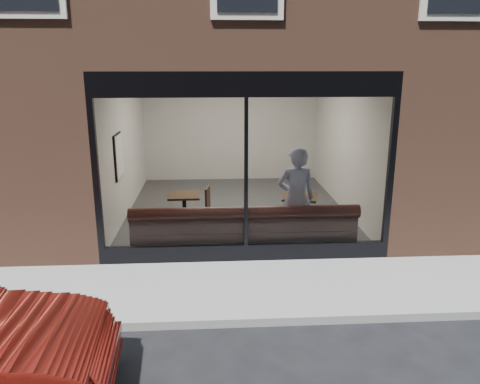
{
  "coord_description": "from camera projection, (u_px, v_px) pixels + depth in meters",
  "views": [
    {
      "loc": [
        -0.56,
        -5.48,
        3.31
      ],
      "look_at": [
        -0.08,
        2.4,
        1.14
      ],
      "focal_mm": 35.0,
      "sensor_mm": 36.0,
      "label": 1
    }
  ],
  "objects": [
    {
      "name": "cafe_ceiling",
      "position": [
        236.0,
        70.0,
        10.15
      ],
      "size": [
        6.0,
        6.0,
        0.0
      ],
      "primitive_type": "plane",
      "rotation": [
        3.14,
        0.0,
        0.0
      ],
      "color": "white",
      "rests_on": "host_building_upper"
    },
    {
      "name": "kerb_near",
      "position": [
        257.0,
        321.0,
        6.12
      ],
      "size": [
        40.0,
        0.1,
        0.12
      ],
      "primitive_type": "cube",
      "color": "gray",
      "rests_on": "ground"
    },
    {
      "name": "sidewalk_near",
      "position": [
        251.0,
        288.0,
        7.14
      ],
      "size": [
        40.0,
        2.0,
        0.01
      ],
      "primitive_type": "cube",
      "color": "gray",
      "rests_on": "ground"
    },
    {
      "name": "storefront_kick",
      "position": [
        246.0,
        252.0,
        8.12
      ],
      "size": [
        5.0,
        0.1,
        0.3
      ],
      "primitive_type": "cube",
      "color": "black",
      "rests_on": "ground"
    },
    {
      "name": "host_building_backfill",
      "position": [
        227.0,
        115.0,
        16.35
      ],
      "size": [
        5.0,
        6.0,
        3.2
      ],
      "primitive_type": "cube",
      "color": "brown",
      "rests_on": "ground"
    },
    {
      "name": "wall_poster",
      "position": [
        119.0,
        156.0,
        9.53
      ],
      "size": [
        0.02,
        0.65,
        0.87
      ],
      "primitive_type": "cube",
      "color": "white",
      "rests_on": "cafe_wall_left"
    },
    {
      "name": "storefront_mullion",
      "position": [
        246.0,
        174.0,
        7.75
      ],
      "size": [
        0.06,
        0.1,
        2.5
      ],
      "primitive_type": "cube",
      "color": "black",
      "rests_on": "storefront_kick"
    },
    {
      "name": "storefront_header",
      "position": [
        246.0,
        84.0,
        7.36
      ],
      "size": [
        5.0,
        0.1,
        0.4
      ],
      "primitive_type": "cube",
      "color": "black",
      "rests_on": "host_building_upper"
    },
    {
      "name": "cafe_wall_left",
      "position": [
        125.0,
        143.0,
        10.43
      ],
      "size": [
        0.0,
        6.0,
        6.0
      ],
      "primitive_type": "plane",
      "rotation": [
        1.57,
        0.0,
        1.57
      ],
      "color": "beige",
      "rests_on": "ground"
    },
    {
      "name": "storefront_glass",
      "position": [
        246.0,
        174.0,
        7.72
      ],
      "size": [
        4.8,
        0.0,
        4.8
      ],
      "primitive_type": "plane",
      "rotation": [
        1.57,
        0.0,
        0.0
      ],
      "color": "white",
      "rests_on": "storefront_kick"
    },
    {
      "name": "cafe_chair_left",
      "position": [
        199.0,
        221.0,
        9.49
      ],
      "size": [
        0.47,
        0.47,
        0.04
      ],
      "primitive_type": "cube",
      "rotation": [
        0.0,
        0.0,
        2.97
      ],
      "color": "#312013",
      "rests_on": "cafe_floor"
    },
    {
      "name": "ground",
      "position": [
        257.0,
        323.0,
        6.18
      ],
      "size": [
        120.0,
        120.0,
        0.0
      ],
      "primitive_type": "plane",
      "color": "black",
      "rests_on": "ground"
    },
    {
      "name": "host_building_pier_left",
      "position": [
        99.0,
        127.0,
        13.24
      ],
      "size": [
        2.5,
        12.0,
        3.2
      ],
      "primitive_type": "cube",
      "color": "brown",
      "rests_on": "ground"
    },
    {
      "name": "cafe_table_right",
      "position": [
        300.0,
        197.0,
        9.36
      ],
      "size": [
        0.82,
        0.82,
        0.04
      ],
      "primitive_type": "cube",
      "rotation": [
        0.0,
        0.0,
        -0.25
      ],
      "color": "#312013",
      "rests_on": "cafe_floor"
    },
    {
      "name": "person",
      "position": [
        296.0,
        198.0,
        8.52
      ],
      "size": [
        0.7,
        0.47,
        1.89
      ],
      "primitive_type": "imported",
      "rotation": [
        0.0,
        0.0,
        3.17
      ],
      "color": "#A5B5E1",
      "rests_on": "cafe_floor"
    },
    {
      "name": "cafe_wall_back",
      "position": [
        231.0,
        126.0,
        13.45
      ],
      "size": [
        5.0,
        0.0,
        5.0
      ],
      "primitive_type": "plane",
      "rotation": [
        1.57,
        0.0,
        0.0
      ],
      "color": "beige",
      "rests_on": "ground"
    },
    {
      "name": "host_building_pier_right",
      "position": [
        359.0,
        125.0,
        13.68
      ],
      "size": [
        2.5,
        12.0,
        3.2
      ],
      "primitive_type": "cube",
      "color": "brown",
      "rests_on": "ground"
    },
    {
      "name": "banquette",
      "position": [
        244.0,
        240.0,
        8.48
      ],
      "size": [
        4.0,
        0.55,
        0.45
      ],
      "primitive_type": "cube",
      "color": "#331213",
      "rests_on": "cafe_floor"
    },
    {
      "name": "cafe_table_left",
      "position": [
        184.0,
        195.0,
        9.46
      ],
      "size": [
        0.65,
        0.65,
        0.04
      ],
      "primitive_type": "cube",
      "rotation": [
        0.0,
        0.0,
        0.02
      ],
      "color": "#312013",
      "rests_on": "cafe_floor"
    },
    {
      "name": "cafe_wall_right",
      "position": [
        345.0,
        141.0,
        10.72
      ],
      "size": [
        0.0,
        6.0,
        6.0
      ],
      "primitive_type": "plane",
      "rotation": [
        1.57,
        0.0,
        -1.57
      ],
      "color": "beige",
      "rests_on": "ground"
    },
    {
      "name": "cafe_floor",
      "position": [
        237.0,
        209.0,
        10.99
      ],
      "size": [
        6.0,
        6.0,
        0.0
      ],
      "primitive_type": "plane",
      "color": "#2D2D30",
      "rests_on": "ground"
    }
  ]
}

